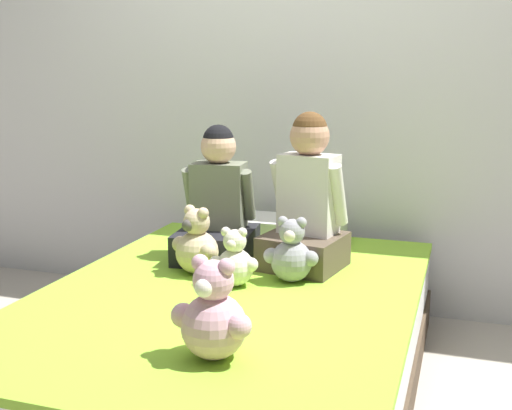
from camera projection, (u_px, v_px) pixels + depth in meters
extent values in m
plane|color=#B2A899|center=(230.00, 390.00, 2.63)|extent=(14.00, 14.00, 0.00)
cube|color=silver|center=(302.00, 77.00, 3.42)|extent=(8.00, 0.06, 2.50)
cube|color=#473828|center=(230.00, 370.00, 2.62)|extent=(1.46, 2.00, 0.18)
cube|color=silver|center=(229.00, 324.00, 2.57)|extent=(1.43, 1.96, 0.22)
cube|color=#8CC633|center=(229.00, 294.00, 2.55)|extent=(1.45, 1.98, 0.03)
cube|color=black|center=(216.00, 245.00, 2.96)|extent=(0.37, 0.39, 0.14)
cube|color=slate|center=(219.00, 195.00, 2.97)|extent=(0.25, 0.18, 0.30)
sphere|color=#DBAD89|center=(218.00, 147.00, 2.92)|extent=(0.16, 0.16, 0.16)
sphere|color=black|center=(218.00, 140.00, 2.91)|extent=(0.14, 0.14, 0.14)
cylinder|color=slate|center=(191.00, 193.00, 2.99)|extent=(0.07, 0.14, 0.25)
cylinder|color=slate|center=(248.00, 195.00, 2.94)|extent=(0.07, 0.14, 0.25)
cube|color=brown|center=(303.00, 251.00, 2.83)|extent=(0.38, 0.37, 0.15)
cube|color=silver|center=(309.00, 194.00, 2.82)|extent=(0.27, 0.19, 0.35)
sphere|color=tan|center=(310.00, 136.00, 2.77)|extent=(0.17, 0.17, 0.17)
sphere|color=brown|center=(310.00, 129.00, 2.76)|extent=(0.15, 0.15, 0.15)
cylinder|color=silver|center=(281.00, 189.00, 2.88)|extent=(0.08, 0.16, 0.28)
cylinder|color=silver|center=(338.00, 195.00, 2.75)|extent=(0.08, 0.16, 0.28)
sphere|color=#D1B78E|center=(197.00, 252.00, 2.75)|extent=(0.19, 0.19, 0.19)
sphere|color=#D1B78E|center=(197.00, 222.00, 2.72)|extent=(0.12, 0.12, 0.12)
sphere|color=#4C4742|center=(188.00, 225.00, 2.69)|extent=(0.05, 0.05, 0.05)
sphere|color=#D1B78E|center=(190.00, 210.00, 2.74)|extent=(0.05, 0.05, 0.05)
sphere|color=#D1B78E|center=(203.00, 213.00, 2.69)|extent=(0.05, 0.05, 0.05)
sphere|color=#D1B78E|center=(180.00, 244.00, 2.79)|extent=(0.07, 0.07, 0.07)
sphere|color=#D1B78E|center=(208.00, 252.00, 2.67)|extent=(0.07, 0.07, 0.07)
sphere|color=#939399|center=(292.00, 261.00, 2.65)|extent=(0.17, 0.17, 0.17)
sphere|color=#939399|center=(292.00, 232.00, 2.62)|extent=(0.11, 0.11, 0.11)
sphere|color=beige|center=(290.00, 236.00, 2.58)|extent=(0.05, 0.05, 0.05)
sphere|color=#939399|center=(283.00, 221.00, 2.62)|extent=(0.04, 0.04, 0.04)
sphere|color=#939399|center=(301.00, 223.00, 2.60)|extent=(0.04, 0.04, 0.04)
sphere|color=#939399|center=(271.00, 256.00, 2.65)|extent=(0.07, 0.07, 0.07)
sphere|color=#939399|center=(310.00, 259.00, 2.60)|extent=(0.07, 0.07, 0.07)
sphere|color=silver|center=(234.00, 267.00, 2.60)|extent=(0.15, 0.15, 0.15)
sphere|color=silver|center=(234.00, 241.00, 2.57)|extent=(0.09, 0.09, 0.09)
sphere|color=beige|center=(232.00, 245.00, 2.54)|extent=(0.04, 0.04, 0.04)
sphere|color=silver|center=(226.00, 232.00, 2.57)|extent=(0.04, 0.04, 0.04)
sphere|color=silver|center=(242.00, 233.00, 2.56)|extent=(0.04, 0.04, 0.04)
sphere|color=silver|center=(216.00, 263.00, 2.59)|extent=(0.06, 0.06, 0.06)
sphere|color=silver|center=(251.00, 265.00, 2.57)|extent=(0.06, 0.06, 0.06)
sphere|color=#DBA3B2|center=(214.00, 326.00, 1.93)|extent=(0.20, 0.20, 0.20)
sphere|color=#DBA3B2|center=(213.00, 280.00, 1.90)|extent=(0.13, 0.13, 0.13)
sphere|color=white|center=(204.00, 288.00, 1.86)|extent=(0.06, 0.06, 0.06)
sphere|color=#DBA3B2|center=(200.00, 263.00, 1.91)|extent=(0.05, 0.05, 0.05)
sphere|color=#DBA3B2|center=(226.00, 267.00, 1.87)|extent=(0.05, 0.05, 0.05)
sphere|color=#DBA3B2|center=(183.00, 315.00, 1.95)|extent=(0.08, 0.08, 0.08)
sphere|color=#DBA3B2|center=(239.00, 326.00, 1.87)|extent=(0.08, 0.08, 0.08)
cube|color=silver|center=(286.00, 229.00, 3.31)|extent=(0.59, 0.28, 0.11)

